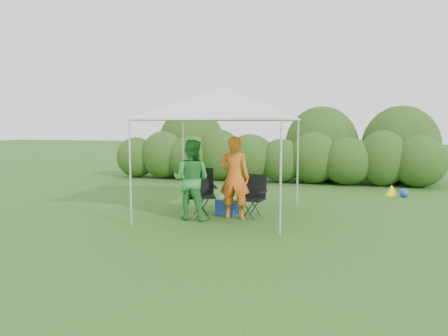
% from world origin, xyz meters
% --- Properties ---
extents(ground, '(70.00, 70.00, 0.00)m').
position_xyz_m(ground, '(0.00, 0.00, 0.00)').
color(ground, '#346420').
extents(hedge, '(11.39, 1.53, 1.80)m').
position_xyz_m(hedge, '(0.14, 6.00, 0.83)').
color(hedge, '#2F551A').
rests_on(hedge, ground).
extents(canopy, '(3.10, 3.10, 2.83)m').
position_xyz_m(canopy, '(0.00, 0.50, 2.46)').
color(canopy, silver).
rests_on(canopy, ground).
extents(chair_right, '(0.63, 0.58, 0.92)m').
position_xyz_m(chair_right, '(0.72, 0.37, 0.52)').
color(chair_right, black).
rests_on(chair_right, ground).
extents(chair_left, '(0.78, 0.76, 1.04)m').
position_xyz_m(chair_left, '(-0.41, 0.17, 0.59)').
color(chair_left, black).
rests_on(chair_left, ground).
extents(man, '(0.65, 0.44, 1.77)m').
position_xyz_m(man, '(0.37, 0.09, 0.89)').
color(man, orange).
rests_on(man, ground).
extents(woman, '(0.84, 0.67, 1.70)m').
position_xyz_m(woman, '(-0.50, -0.21, 0.85)').
color(woman, green).
rests_on(woman, ground).
extents(cooler, '(0.52, 0.42, 0.39)m').
position_xyz_m(cooler, '(0.12, 0.41, 0.20)').
color(cooler, '#2344A0').
rests_on(cooler, ground).
extents(bottle, '(0.07, 0.07, 0.25)m').
position_xyz_m(bottle, '(0.18, 0.37, 0.51)').
color(bottle, '#592D0C').
rests_on(bottle, cooler).
extents(lawn_toy, '(0.60, 0.50, 0.30)m').
position_xyz_m(lawn_toy, '(4.00, 4.08, 0.14)').
color(lawn_toy, yellow).
rests_on(lawn_toy, ground).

